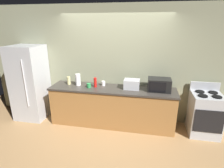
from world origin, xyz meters
TOP-DOWN VIEW (x-y plane):
  - ground_plane at (0.00, 0.00)m, footprint 8.00×8.00m
  - back_wall at (0.00, 0.81)m, footprint 6.40×0.10m
  - counter_run at (0.00, 0.40)m, footprint 2.84×0.64m
  - refrigerator at (-2.05, 0.40)m, footprint 0.72×0.73m
  - stove_range at (2.00, 0.40)m, footprint 0.60×0.61m
  - microwave at (1.02, 0.45)m, footprint 0.48×0.35m
  - toaster_oven at (0.43, 0.46)m, footprint 0.34×0.26m
  - paper_towel_roll at (-0.82, 0.45)m, footprint 0.12×0.12m
  - bottle_hot_sauce at (-0.39, 0.41)m, footprint 0.07×0.07m
  - bottle_vinegar at (-1.06, 0.47)m, footprint 0.08×0.08m
  - mug_green at (-0.52, 0.34)m, footprint 0.10×0.10m
  - mug_white at (-0.24, 0.55)m, footprint 0.08×0.08m

SIDE VIEW (x-z plane):
  - ground_plane at x=0.00m, z-range 0.00..0.00m
  - counter_run at x=0.00m, z-range 0.00..0.90m
  - stove_range at x=2.00m, z-range -0.08..1.00m
  - refrigerator at x=-2.05m, z-range 0.00..1.80m
  - mug_green at x=-0.52m, z-range 0.90..1.00m
  - mug_white at x=-0.24m, z-range 0.90..1.01m
  - bottle_vinegar at x=-1.06m, z-range 0.90..1.09m
  - toaster_oven at x=0.43m, z-range 0.90..1.11m
  - bottle_hot_sauce at x=-0.39m, z-range 0.90..1.12m
  - microwave at x=1.02m, z-range 0.90..1.17m
  - paper_towel_roll at x=-0.82m, z-range 0.90..1.17m
  - back_wall at x=0.00m, z-range 0.00..2.70m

